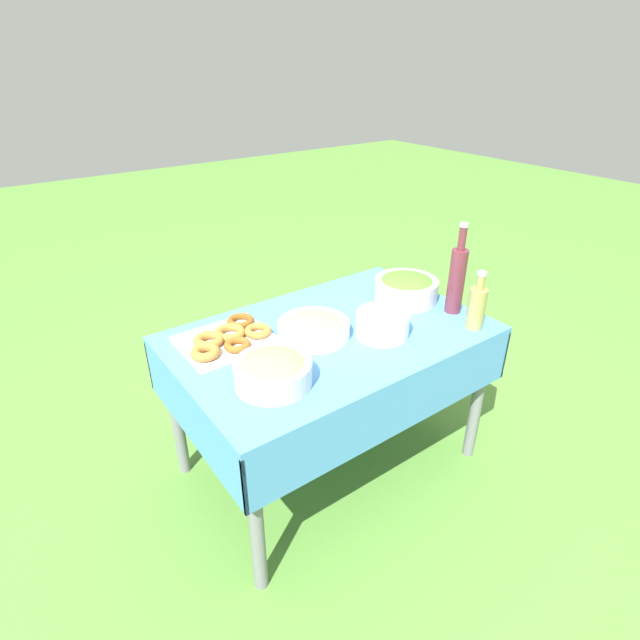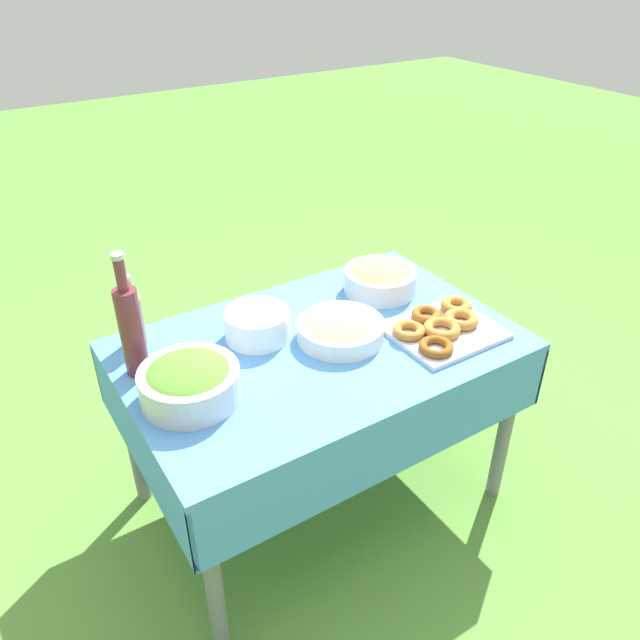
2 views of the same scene
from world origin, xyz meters
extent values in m
plane|color=#568C38|center=(0.00, 0.00, 0.00)|extent=(14.00, 14.00, 0.00)
cube|color=#4C8CD1|center=(0.00, 0.00, 0.68)|extent=(1.24, 0.81, 0.02)
cube|color=#4C8CD1|center=(0.00, -0.40, 0.55)|extent=(1.24, 0.01, 0.22)
cube|color=#4C8CD1|center=(0.00, 0.40, 0.55)|extent=(1.24, 0.01, 0.22)
cube|color=#4C8CD1|center=(-0.62, 0.00, 0.55)|extent=(0.01, 0.81, 0.22)
cube|color=#4C8CD1|center=(0.62, 0.00, 0.55)|extent=(0.01, 0.81, 0.22)
cylinder|color=slate|center=(-0.56, -0.34, 0.33)|extent=(0.05, 0.05, 0.66)
cylinder|color=slate|center=(0.56, -0.34, 0.33)|extent=(0.05, 0.05, 0.66)
cylinder|color=slate|center=(-0.56, 0.34, 0.33)|extent=(0.05, 0.05, 0.66)
cylinder|color=slate|center=(0.56, 0.34, 0.33)|extent=(0.05, 0.05, 0.66)
cylinder|color=silver|center=(0.45, 0.04, 0.74)|extent=(0.28, 0.28, 0.10)
ellipsoid|color=#51892D|center=(0.45, 0.04, 0.77)|extent=(0.25, 0.25, 0.07)
cylinder|color=white|center=(-0.07, 0.02, 0.72)|extent=(0.28, 0.28, 0.06)
ellipsoid|color=tan|center=(-0.07, 0.02, 0.74)|extent=(0.25, 0.25, 0.05)
cube|color=silver|center=(-0.38, 0.17, 0.70)|extent=(0.34, 0.29, 0.02)
torus|color=#B27533|center=(-0.35, 0.18, 0.72)|extent=(0.17, 0.17, 0.03)
torus|color=brown|center=(-0.27, 0.25, 0.72)|extent=(0.13, 0.13, 0.03)
torus|color=#93561E|center=(-0.37, 0.09, 0.72)|extent=(0.14, 0.14, 0.03)
torus|color=#B27533|center=(-0.44, 0.18, 0.72)|extent=(0.15, 0.15, 0.03)
torus|color=#B27533|center=(-0.49, 0.10, 0.72)|extent=(0.11, 0.11, 0.03)
torus|color=#B27533|center=(-0.26, 0.13, 0.72)|extent=(0.12, 0.12, 0.03)
cylinder|color=white|center=(0.15, -0.14, 0.69)|extent=(0.21, 0.21, 0.01)
cylinder|color=white|center=(0.15, -0.14, 0.71)|extent=(0.21, 0.21, 0.01)
cylinder|color=white|center=(0.15, -0.14, 0.72)|extent=(0.21, 0.21, 0.01)
cylinder|color=white|center=(0.15, -0.14, 0.73)|extent=(0.21, 0.21, 0.01)
cylinder|color=white|center=(0.15, -0.14, 0.74)|extent=(0.21, 0.21, 0.01)
cylinder|color=white|center=(0.15, -0.14, 0.75)|extent=(0.21, 0.21, 0.01)
cylinder|color=white|center=(0.15, -0.14, 0.77)|extent=(0.21, 0.21, 0.01)
cylinder|color=white|center=(0.15, -0.14, 0.78)|extent=(0.21, 0.21, 0.01)
cylinder|color=#998E4C|center=(0.49, -0.31, 0.77)|extent=(0.07, 0.07, 0.17)
cylinder|color=#998E4C|center=(0.49, -0.31, 0.89)|extent=(0.03, 0.03, 0.06)
cylinder|color=#B7B7B7|center=(0.49, -0.31, 0.92)|extent=(0.04, 0.04, 0.01)
cylinder|color=maroon|center=(0.54, -0.16, 0.83)|extent=(0.07, 0.07, 0.28)
cylinder|color=maroon|center=(0.54, -0.16, 1.02)|extent=(0.03, 0.03, 0.10)
cylinder|color=#B7B7B7|center=(0.54, -0.16, 1.07)|extent=(0.04, 0.04, 0.02)
cylinder|color=silver|center=(-0.37, -0.17, 0.73)|extent=(0.26, 0.26, 0.08)
ellipsoid|color=tan|center=(-0.37, -0.17, 0.76)|extent=(0.23, 0.23, 0.07)
camera|label=1|loc=(-1.05, -1.38, 1.67)|focal=28.00mm
camera|label=2|loc=(0.89, 1.39, 1.81)|focal=35.00mm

